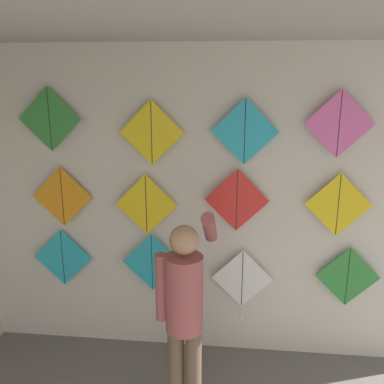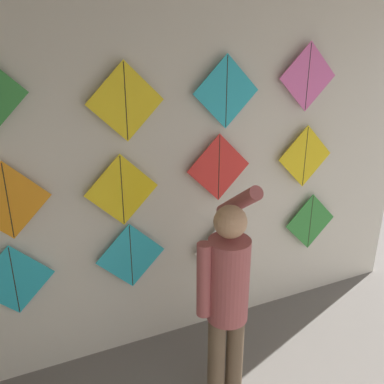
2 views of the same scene
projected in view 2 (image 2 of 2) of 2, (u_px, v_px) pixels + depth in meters
back_panel at (172, 183)px, 3.36m from camera, size 4.74×0.06×2.80m
shopkeeper at (227, 294)px, 2.77m from camera, size 0.42×0.56×1.66m
kite_0 at (14, 280)px, 3.00m from camera, size 0.55×0.01×0.55m
kite_1 at (131, 256)px, 3.33m from camera, size 0.55×0.01×0.55m
kite_2 at (224, 250)px, 3.69m from camera, size 0.55×0.04×0.69m
kite_3 at (310, 222)px, 4.01m from camera, size 0.55×0.01×0.55m
kite_4 at (8, 201)px, 2.80m from camera, size 0.55×0.01×0.55m
kite_5 at (122, 190)px, 3.11m from camera, size 0.55×0.01×0.55m
kite_6 at (219, 168)px, 3.39m from camera, size 0.55×0.01×0.55m
kite_7 at (305, 157)px, 3.72m from camera, size 0.55×0.01×0.55m
kite_9 at (126, 102)px, 2.90m from camera, size 0.55×0.01×0.55m
kite_10 at (226, 92)px, 3.19m from camera, size 0.55×0.01×0.55m
kite_11 at (308, 77)px, 3.45m from camera, size 0.55×0.01×0.55m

